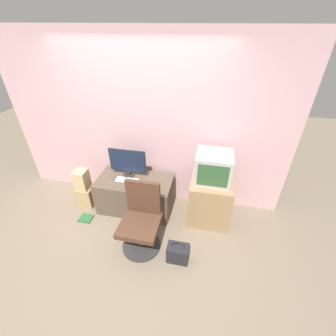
{
  "coord_description": "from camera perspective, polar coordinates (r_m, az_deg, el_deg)",
  "views": [
    {
      "loc": [
        1.02,
        -1.72,
        2.64
      ],
      "look_at": [
        0.46,
        0.97,
        0.81
      ],
      "focal_mm": 24.0,
      "sensor_mm": 36.0,
      "label": 1
    }
  ],
  "objects": [
    {
      "name": "ground_plane",
      "position": [
        3.31,
        -12.01,
        -20.34
      ],
      "size": [
        12.0,
        12.0,
        0.0
      ],
      "primitive_type": "plane",
      "color": "#7F705B"
    },
    {
      "name": "wall_back",
      "position": [
        3.48,
        -6.33,
        10.77
      ],
      "size": [
        4.4,
        0.05,
        2.6
      ],
      "color": "beige",
      "rests_on": "ground_plane"
    },
    {
      "name": "desk",
      "position": [
        3.69,
        -8.2,
        -6.49
      ],
      "size": [
        1.17,
        0.61,
        0.56
      ],
      "color": "brown",
      "rests_on": "ground_plane"
    },
    {
      "name": "side_stand",
      "position": [
        3.5,
        10.59,
        -7.81
      ],
      "size": [
        0.6,
        0.61,
        0.72
      ],
      "color": "#A37F56",
      "rests_on": "ground_plane"
    },
    {
      "name": "main_monitor",
      "position": [
        3.52,
        -10.24,
        1.4
      ],
      "size": [
        0.59,
        0.19,
        0.46
      ],
      "color": "#2D2D2D",
      "rests_on": "desk"
    },
    {
      "name": "keyboard",
      "position": [
        3.52,
        -10.36,
        -3.04
      ],
      "size": [
        0.36,
        0.13,
        0.01
      ],
      "color": "silver",
      "rests_on": "desk"
    },
    {
      "name": "mouse",
      "position": [
        3.44,
        -6.43,
        -3.41
      ],
      "size": [
        0.07,
        0.04,
        0.03
      ],
      "color": "#4C4C51",
      "rests_on": "desk"
    },
    {
      "name": "crt_tv",
      "position": [
        3.17,
        11.44,
        0.19
      ],
      "size": [
        0.5,
        0.44,
        0.42
      ],
      "color": "#B7B7BC",
      "rests_on": "side_stand"
    },
    {
      "name": "office_chair",
      "position": [
        3.06,
        -6.85,
        -13.4
      ],
      "size": [
        0.52,
        0.52,
        0.96
      ],
      "color": "#333333",
      "rests_on": "ground_plane"
    },
    {
      "name": "cardboard_box_lower",
      "position": [
        4.01,
        -20.03,
        -6.76
      ],
      "size": [
        0.26,
        0.22,
        0.35
      ],
      "color": "tan",
      "rests_on": "ground_plane"
    },
    {
      "name": "cardboard_box_upper",
      "position": [
        3.81,
        -21.0,
        -2.82
      ],
      "size": [
        0.19,
        0.2,
        0.34
      ],
      "color": "#D1B27F",
      "rests_on": "cardboard_box_lower"
    },
    {
      "name": "handbag",
      "position": [
        3.09,
        2.52,
        -20.75
      ],
      "size": [
        0.28,
        0.18,
        0.35
      ],
      "color": "#232328",
      "rests_on": "ground_plane"
    },
    {
      "name": "book",
      "position": [
        3.86,
        -20.1,
        -11.92
      ],
      "size": [
        0.2,
        0.17,
        0.02
      ],
      "color": "#2D6638",
      "rests_on": "ground_plane"
    }
  ]
}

